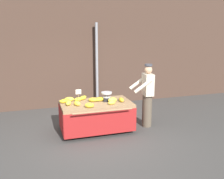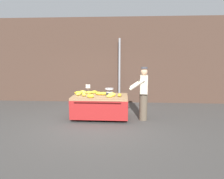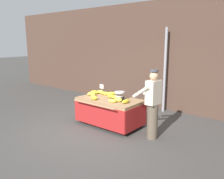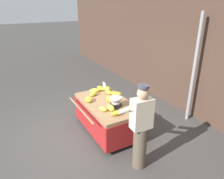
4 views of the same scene
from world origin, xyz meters
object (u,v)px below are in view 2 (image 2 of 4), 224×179
(weighing_scale, at_px, (109,92))
(banana_bunch_8, at_px, (90,96))
(street_pole, at_px, (119,72))
(banana_bunch_0, at_px, (120,95))
(vendor_person, at_px, (143,94))
(banana_cart, at_px, (100,102))
(banana_bunch_10, at_px, (89,92))
(banana_bunch_5, at_px, (99,93))
(banana_bunch_7, at_px, (94,92))
(banana_bunch_9, at_px, (110,96))
(banana_bunch_11, at_px, (112,94))
(banana_bunch_6, at_px, (79,94))
(price_sign, at_px, (88,87))
(banana_bunch_2, at_px, (104,93))
(banana_bunch_3, at_px, (83,92))
(banana_bunch_4, at_px, (84,94))
(banana_bunch_1, at_px, (79,93))

(weighing_scale, distance_m, banana_bunch_8, 0.71)
(street_pole, distance_m, banana_bunch_0, 2.37)
(banana_bunch_0, relative_size, vendor_person, 0.16)
(street_pole, bearing_deg, banana_cart, -104.63)
(banana_bunch_0, bearing_deg, banana_bunch_10, 160.11)
(banana_bunch_5, bearing_deg, banana_bunch_7, 125.57)
(street_pole, xyz_separation_m, banana_bunch_10, (-0.98, -1.92, -0.58))
(banana_bunch_8, relative_size, banana_bunch_9, 1.09)
(banana_bunch_10, bearing_deg, banana_bunch_11, -25.90)
(banana_bunch_6, bearing_deg, banana_bunch_5, 9.25)
(price_sign, distance_m, banana_bunch_10, 0.24)
(banana_bunch_5, bearing_deg, banana_bunch_2, -2.31)
(banana_bunch_10, height_order, vendor_person, vendor_person)
(banana_bunch_2, relative_size, banana_bunch_10, 1.25)
(banana_bunch_0, bearing_deg, banana_bunch_9, -151.54)
(banana_bunch_3, bearing_deg, banana_bunch_2, -17.58)
(banana_bunch_4, bearing_deg, vendor_person, 2.56)
(price_sign, height_order, banana_bunch_3, price_sign)
(banana_bunch_0, bearing_deg, banana_bunch_8, -163.92)
(weighing_scale, xyz_separation_m, vendor_person, (1.09, -0.12, -0.02))
(banana_cart, xyz_separation_m, banana_bunch_4, (-0.51, -0.14, 0.27))
(banana_bunch_3, distance_m, banana_bunch_5, 0.63)
(banana_bunch_5, height_order, vendor_person, vendor_person)
(banana_bunch_3, bearing_deg, banana_bunch_11, -23.57)
(banana_bunch_0, bearing_deg, street_pole, 91.73)
(banana_bunch_4, xyz_separation_m, banana_bunch_8, (0.26, -0.24, 0.00))
(street_pole, xyz_separation_m, banana_bunch_6, (-1.27, -2.20, -0.57))
(banana_cart, distance_m, banana_bunch_8, 0.53)
(banana_bunch_9, relative_size, vendor_person, 0.12)
(price_sign, distance_m, banana_bunch_5, 0.42)
(street_pole, bearing_deg, price_sign, -115.89)
(banana_bunch_9, bearing_deg, banana_bunch_7, 131.71)
(banana_bunch_4, relative_size, banana_bunch_8, 0.96)
(weighing_scale, distance_m, banana_bunch_6, 1.00)
(banana_bunch_4, bearing_deg, banana_bunch_6, 147.13)
(banana_bunch_1, relative_size, banana_bunch_11, 1.20)
(banana_cart, bearing_deg, vendor_person, -2.12)
(banana_bunch_0, height_order, banana_bunch_3, banana_bunch_3)
(banana_bunch_0, height_order, banana_bunch_2, banana_bunch_2)
(weighing_scale, bearing_deg, banana_bunch_10, 164.23)
(banana_bunch_4, height_order, banana_bunch_9, banana_bunch_4)
(banana_bunch_7, bearing_deg, banana_bunch_11, -37.82)
(weighing_scale, bearing_deg, banana_bunch_9, -84.42)
(banana_bunch_5, height_order, banana_bunch_11, banana_bunch_11)
(banana_bunch_4, bearing_deg, banana_bunch_9, -9.94)
(banana_bunch_10, bearing_deg, price_sign, -94.18)
(banana_bunch_11, bearing_deg, banana_bunch_1, 163.96)
(banana_bunch_1, xyz_separation_m, banana_bunch_8, (0.51, -0.58, 0.01))
(banana_bunch_0, distance_m, banana_bunch_1, 1.44)
(banana_bunch_5, xyz_separation_m, banana_bunch_6, (-0.65, -0.11, -0.00))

